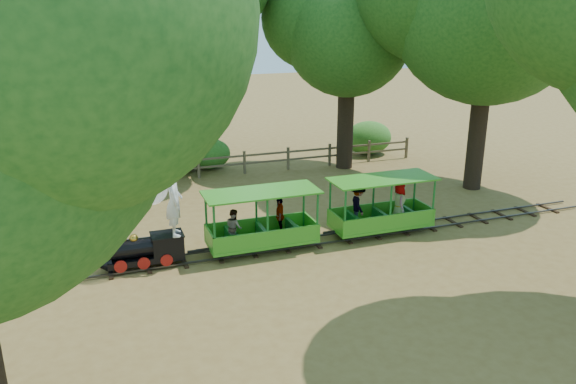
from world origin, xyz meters
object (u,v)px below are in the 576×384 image
object	(u,v)px
locomotive	(139,213)
carriage_front	(260,227)
carriage_rear	(379,209)
fence	(222,163)

from	to	relation	value
locomotive	carriage_front	size ratio (longest dim) A/B	0.86
carriage_front	carriage_rear	bearing A→B (deg)	0.43
carriage_front	carriage_rear	xyz separation A→B (m)	(3.90, 0.03, 0.06)
carriage_front	fence	world-z (taller)	carriage_front
carriage_front	fence	size ratio (longest dim) A/B	0.18
carriage_front	carriage_rear	world-z (taller)	same
carriage_front	locomotive	bearing A→B (deg)	179.53
fence	locomotive	bearing A→B (deg)	-117.30
carriage_front	carriage_rear	distance (m)	3.90
locomotive	fence	size ratio (longest dim) A/B	0.16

